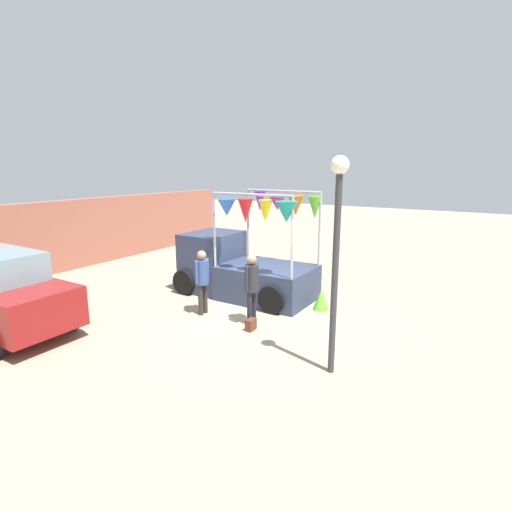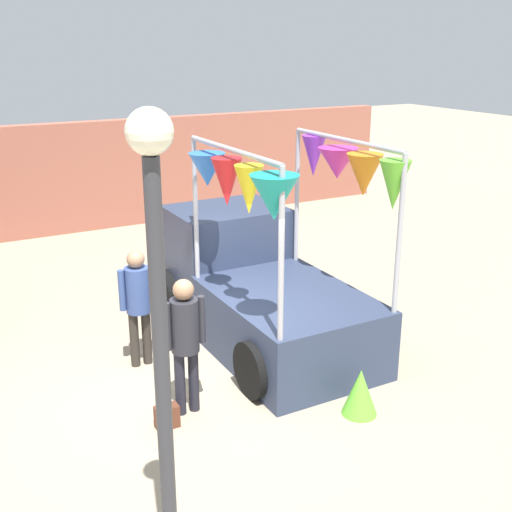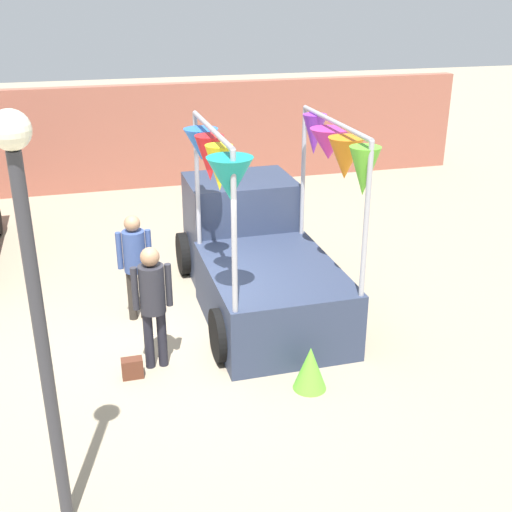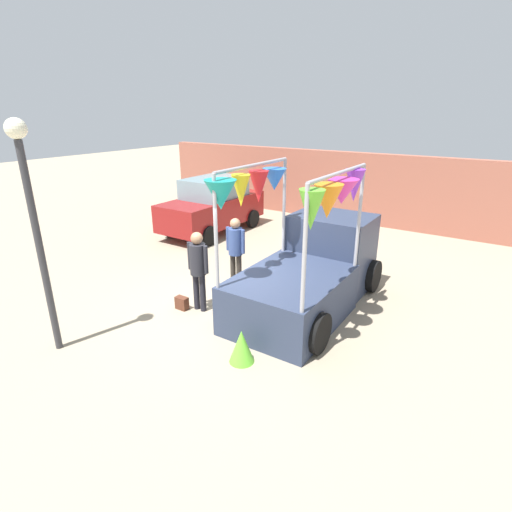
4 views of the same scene
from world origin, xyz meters
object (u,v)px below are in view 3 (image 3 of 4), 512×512
handbag (132,368)px  vendor_truck (255,248)px  street_lamp (33,279)px  person_vendor (135,258)px  person_customer (153,296)px  folded_kite_bundle_lime (310,368)px

handbag → vendor_truck: bearing=39.6°
street_lamp → person_vendor: bearing=74.6°
vendor_truck → person_customer: bearing=-138.7°
vendor_truck → handbag: 2.96m
folded_kite_bundle_lime → person_customer: bearing=150.2°
vendor_truck → person_customer: size_ratio=2.33×
vendor_truck → person_vendor: vendor_truck is taller
person_vendor → street_lamp: bearing=-105.4°
vendor_truck → person_customer: 2.46m
person_vendor → handbag: person_vendor is taller
person_customer → street_lamp: street_lamp is taller
person_customer → person_vendor: (-0.09, 1.46, -0.03)m
person_vendor → folded_kite_bundle_lime: bearing=-52.4°
folded_kite_bundle_lime → handbag: bearing=158.6°
person_customer → street_lamp: (-1.20, -2.54, 1.53)m
handbag → person_vendor: bearing=81.2°
folded_kite_bundle_lime → person_vendor: bearing=127.6°
vendor_truck → handbag: size_ratio=14.58×
person_customer → folded_kite_bundle_lime: (1.85, -1.06, -0.77)m
vendor_truck → person_vendor: size_ratio=2.39×
vendor_truck → person_vendor: (-1.94, -0.16, 0.12)m
person_vendor → street_lamp: street_lamp is taller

